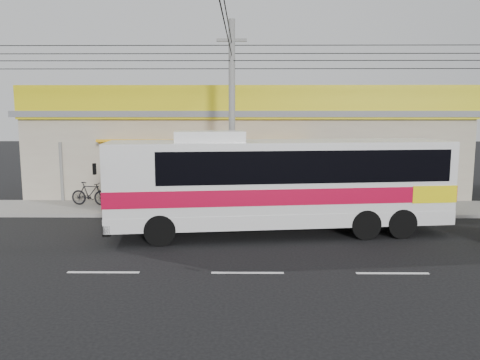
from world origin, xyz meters
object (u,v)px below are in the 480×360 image
at_px(coach_bus, 285,179).
at_px(utility_pole, 232,56).
at_px(motorbike_dark, 90,194).
at_px(motorbike_red, 139,197).

distance_m(coach_bus, utility_pole, 5.55).
bearing_deg(coach_bus, motorbike_dark, 145.61).
xyz_separation_m(coach_bus, motorbike_dark, (-8.63, 4.46, -1.32)).
distance_m(coach_bus, motorbike_red, 7.21).
relative_size(motorbike_dark, utility_pole, 0.05).
bearing_deg(motorbike_red, coach_bus, -134.45).
bearing_deg(motorbike_dark, utility_pole, -99.28).
xyz_separation_m(coach_bus, motorbike_red, (-6.14, 3.54, -1.31)).
xyz_separation_m(motorbike_dark, utility_pole, (6.65, -2.13, 5.96)).
relative_size(motorbike_red, motorbike_dark, 1.16).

